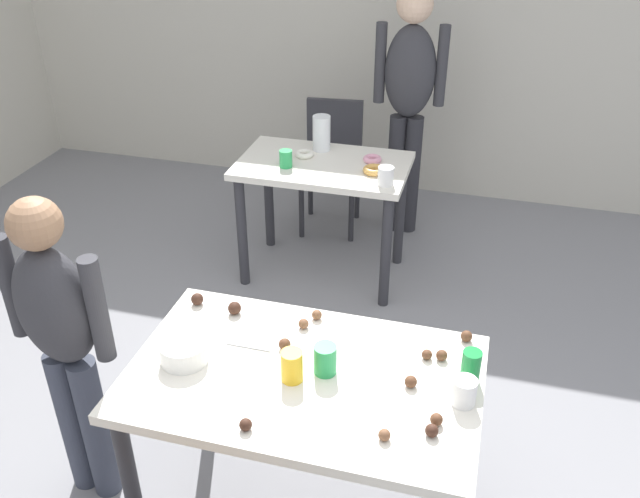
# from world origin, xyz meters

# --- Properties ---
(wall_back) EXTENTS (6.40, 0.10, 2.60)m
(wall_back) POSITION_xyz_m (0.00, 3.20, 1.30)
(wall_back) COLOR beige
(wall_back) RESTS_ON ground_plane
(dining_table_near) EXTENTS (1.22, 0.76, 0.75)m
(dining_table_near) POSITION_xyz_m (0.04, 0.02, 0.65)
(dining_table_near) COLOR silver
(dining_table_near) RESTS_ON ground_plane
(dining_table_far) EXTENTS (0.99, 0.61, 0.75)m
(dining_table_far) POSITION_xyz_m (-0.37, 1.79, 0.62)
(dining_table_far) COLOR silver
(dining_table_far) RESTS_ON ground_plane
(chair_far_table) EXTENTS (0.44, 0.44, 0.87)m
(chair_far_table) POSITION_xyz_m (-0.48, 2.45, 0.50)
(chair_far_table) COLOR #2D2D33
(chair_far_table) RESTS_ON ground_plane
(person_girl_near) EXTENTS (0.46, 0.24, 1.35)m
(person_girl_near) POSITION_xyz_m (-0.85, -0.06, 0.80)
(person_girl_near) COLOR #383D4C
(person_girl_near) RESTS_ON ground_plane
(person_adult_far) EXTENTS (0.45, 0.23, 1.63)m
(person_adult_far) POSITION_xyz_m (0.01, 2.48, 0.99)
(person_adult_far) COLOR #28282D
(person_adult_far) RESTS_ON ground_plane
(mixing_bowl) EXTENTS (0.17, 0.17, 0.08)m
(mixing_bowl) POSITION_xyz_m (-0.39, -0.02, 0.79)
(mixing_bowl) COLOR white
(mixing_bowl) RESTS_ON dining_table_near
(soda_can) EXTENTS (0.07, 0.07, 0.12)m
(soda_can) POSITION_xyz_m (0.60, 0.14, 0.81)
(soda_can) COLOR #198438
(soda_can) RESTS_ON dining_table_near
(fork_near) EXTENTS (0.17, 0.02, 0.01)m
(fork_near) POSITION_xyz_m (-0.20, 0.11, 0.75)
(fork_near) COLOR silver
(fork_near) RESTS_ON dining_table_near
(cup_near_0) EXTENTS (0.08, 0.08, 0.10)m
(cup_near_0) POSITION_xyz_m (0.59, 0.02, 0.80)
(cup_near_0) COLOR white
(cup_near_0) RESTS_ON dining_table_near
(cup_near_1) EXTENTS (0.08, 0.08, 0.11)m
(cup_near_1) POSITION_xyz_m (0.11, 0.05, 0.81)
(cup_near_1) COLOR green
(cup_near_1) RESTS_ON dining_table_near
(cup_near_2) EXTENTS (0.07, 0.07, 0.12)m
(cup_near_2) POSITION_xyz_m (0.01, -0.02, 0.81)
(cup_near_2) COLOR yellow
(cup_near_2) RESTS_ON dining_table_near
(cake_ball_0) EXTENTS (0.05, 0.05, 0.05)m
(cake_ball_0) POSITION_xyz_m (-0.49, 0.31, 0.77)
(cake_ball_0) COLOR #3D2319
(cake_ball_0) RESTS_ON dining_table_near
(cake_ball_1) EXTENTS (0.04, 0.04, 0.04)m
(cake_ball_1) POSITION_xyz_m (-0.03, 0.27, 0.77)
(cake_ball_1) COLOR brown
(cake_ball_1) RESTS_ON dining_table_near
(cake_ball_2) EXTENTS (0.05, 0.05, 0.05)m
(cake_ball_2) POSITION_xyz_m (-0.32, 0.29, 0.78)
(cake_ball_2) COLOR #3D2319
(cake_ball_2) RESTS_ON dining_table_near
(cake_ball_3) EXTENTS (0.04, 0.04, 0.04)m
(cake_ball_3) POSITION_xyz_m (0.00, 0.34, 0.77)
(cake_ball_3) COLOR brown
(cake_ball_3) RESTS_ON dining_table_near
(cake_ball_4) EXTENTS (0.04, 0.04, 0.04)m
(cake_ball_4) POSITION_xyz_m (-0.06, 0.13, 0.77)
(cake_ball_4) COLOR brown
(cake_ball_4) RESTS_ON dining_table_near
(cake_ball_5) EXTENTS (0.04, 0.04, 0.04)m
(cake_ball_5) POSITION_xyz_m (0.50, -0.15, 0.77)
(cake_ball_5) COLOR #3D2319
(cake_ball_5) RESTS_ON dining_table_near
(cake_ball_6) EXTENTS (0.04, 0.04, 0.04)m
(cake_ball_6) POSITION_xyz_m (0.41, 0.05, 0.77)
(cake_ball_6) COLOR brown
(cake_ball_6) RESTS_ON dining_table_near
(cake_ball_7) EXTENTS (0.04, 0.04, 0.04)m
(cake_ball_7) POSITION_xyz_m (0.51, -0.10, 0.77)
(cake_ball_7) COLOR brown
(cake_ball_7) RESTS_ON dining_table_near
(cake_ball_8) EXTENTS (0.04, 0.04, 0.04)m
(cake_ball_8) POSITION_xyz_m (-0.06, -0.28, 0.77)
(cake_ball_8) COLOR #3D2319
(cake_ball_8) RESTS_ON dining_table_near
(cake_ball_9) EXTENTS (0.04, 0.04, 0.04)m
(cake_ball_9) POSITION_xyz_m (0.37, -0.20, 0.77)
(cake_ball_9) COLOR brown
(cake_ball_9) RESTS_ON dining_table_near
(cake_ball_10) EXTENTS (0.04, 0.04, 0.04)m
(cake_ball_10) POSITION_xyz_m (0.49, 0.22, 0.77)
(cake_ball_10) COLOR brown
(cake_ball_10) RESTS_ON dining_table_near
(cake_ball_11) EXTENTS (0.04, 0.04, 0.04)m
(cake_ball_11) POSITION_xyz_m (0.44, 0.21, 0.77)
(cake_ball_11) COLOR brown
(cake_ball_11) RESTS_ON dining_table_near
(cake_ball_12) EXTENTS (0.04, 0.04, 0.04)m
(cake_ball_12) POSITION_xyz_m (0.57, 0.35, 0.77)
(cake_ball_12) COLOR brown
(cake_ball_12) RESTS_ON dining_table_near
(pitcher_far) EXTENTS (0.11, 0.11, 0.21)m
(pitcher_far) POSITION_xyz_m (-0.43, 1.98, 0.86)
(pitcher_far) COLOR white
(pitcher_far) RESTS_ON dining_table_far
(cup_far_0) EXTENTS (0.07, 0.07, 0.10)m
(cup_far_0) POSITION_xyz_m (-0.55, 1.68, 0.80)
(cup_far_0) COLOR green
(cup_far_0) RESTS_ON dining_table_far
(cup_far_1) EXTENTS (0.09, 0.09, 0.10)m
(cup_far_1) POSITION_xyz_m (0.03, 1.60, 0.80)
(cup_far_1) COLOR white
(cup_far_1) RESTS_ON dining_table_far
(donut_far_0) EXTENTS (0.11, 0.11, 0.03)m
(donut_far_0) POSITION_xyz_m (-0.49, 1.85, 0.77)
(donut_far_0) COLOR white
(donut_far_0) RESTS_ON dining_table_far
(donut_far_1) EXTENTS (0.13, 0.13, 0.04)m
(donut_far_1) POSITION_xyz_m (-0.05, 1.73, 0.77)
(donut_far_1) COLOR gold
(donut_far_1) RESTS_ON dining_table_far
(donut_far_2) EXTENTS (0.11, 0.11, 0.03)m
(donut_far_2) POSITION_xyz_m (-0.09, 1.88, 0.77)
(donut_far_2) COLOR pink
(donut_far_2) RESTS_ON dining_table_far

